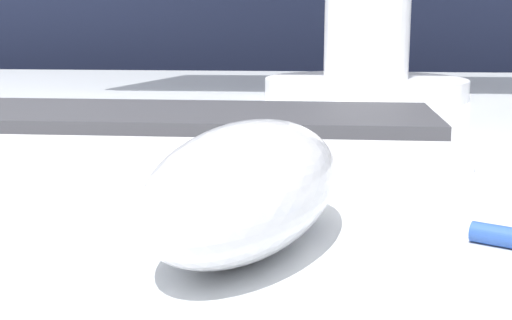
{
  "coord_description": "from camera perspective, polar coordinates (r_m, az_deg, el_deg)",
  "views": [
    {
      "loc": [
        0.08,
        -0.51,
        0.82
      ],
      "look_at": [
        0.06,
        -0.23,
        0.77
      ],
      "focal_mm": 50.0,
      "sensor_mm": 36.0,
      "label": 1
    }
  ],
  "objects": [
    {
      "name": "computer_mouse_near",
      "position": [
        0.26,
        -0.7,
        -2.19
      ],
      "size": [
        0.09,
        0.14,
        0.05
      ],
      "rotation": [
        0.0,
        0.0,
        -0.3
      ],
      "color": "silver",
      "rests_on": "desk"
    },
    {
      "name": "keyboard",
      "position": [
        0.47,
        -8.86,
        2.5
      ],
      "size": [
        0.4,
        0.13,
        0.02
      ],
      "rotation": [
        0.0,
        0.0,
        -0.01
      ],
      "color": "silver",
      "rests_on": "desk"
    },
    {
      "name": "partition_panel",
      "position": [
        1.24,
        0.99,
        -0.34
      ],
      "size": [
        5.0,
        0.03,
        1.13
      ],
      "color": "black",
      "rests_on": "ground_plane"
    }
  ]
}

